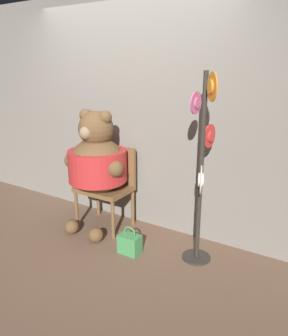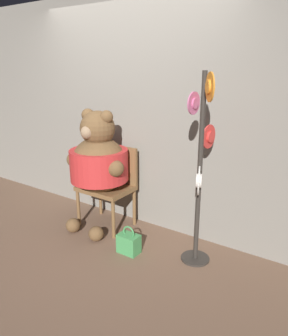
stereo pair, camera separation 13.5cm
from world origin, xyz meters
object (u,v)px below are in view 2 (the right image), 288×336
at_px(teddy_bear, 98,161).
at_px(hat_display_rack, 201,170).
at_px(chair, 110,181).
at_px(handbag_on_ground, 129,243).

xyz_separation_m(teddy_bear, hat_display_rack, (1.25, -0.03, 0.13)).
distance_m(chair, teddy_bear, 0.32).
height_order(teddy_bear, hat_display_rack, hat_display_rack).
bearing_deg(teddy_bear, hat_display_rack, -1.51).
xyz_separation_m(chair, handbag_on_ground, (0.59, -0.42, -0.43)).
height_order(chair, teddy_bear, teddy_bear).
height_order(chair, handbag_on_ground, chair).
height_order(hat_display_rack, handbag_on_ground, hat_display_rack).
relative_size(teddy_bear, handbag_on_ground, 4.69).
bearing_deg(hat_display_rack, handbag_on_ground, -159.77).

